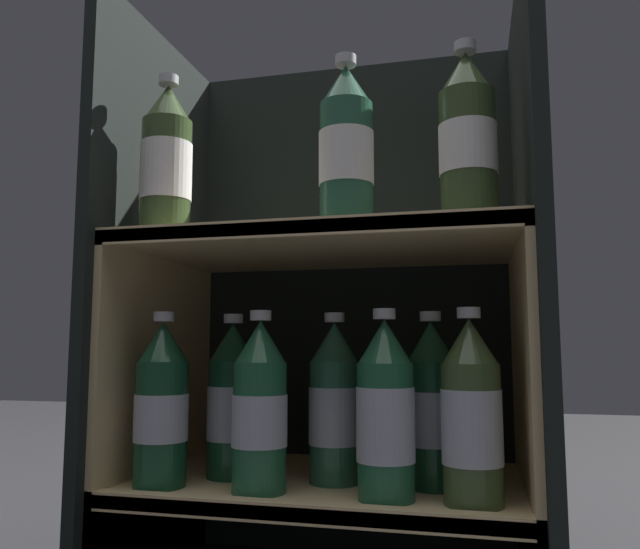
{
  "coord_description": "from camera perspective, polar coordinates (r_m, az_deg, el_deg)",
  "views": [
    {
      "loc": [
        0.22,
        -0.77,
        0.37
      ],
      "look_at": [
        0.0,
        0.13,
        0.48
      ],
      "focal_mm": 35.0,
      "sensor_mm": 36.0,
      "label": 1
    }
  ],
  "objects": [
    {
      "name": "fridge_back_wall",
      "position": [
        1.18,
        2.98,
        -2.38
      ],
      "size": [
        0.64,
        0.02,
        0.92
      ],
      "primitive_type": "cube",
      "color": "black",
      "rests_on": "ground_plane"
    },
    {
      "name": "bottle_lower_front_3",
      "position": [
        0.84,
        13.68,
        -12.43
      ],
      "size": [
        0.08,
        0.08,
        0.25
      ],
      "color": "#384C28",
      "rests_on": "shelf_lower"
    },
    {
      "name": "bottle_upper_front_2",
      "position": [
        0.88,
        13.35,
        11.92
      ],
      "size": [
        0.08,
        0.08,
        0.25
      ],
      "color": "#384C28",
      "rests_on": "shelf_upper"
    },
    {
      "name": "bottle_upper_front_1",
      "position": [
        0.9,
        2.41,
        11.38
      ],
      "size": [
        0.08,
        0.08,
        0.25
      ],
      "color": "#285B42",
      "rests_on": "shelf_upper"
    },
    {
      "name": "bottle_lower_back_2",
      "position": [
        0.93,
        10.21,
        -11.9
      ],
      "size": [
        0.08,
        0.08,
        0.25
      ],
      "color": "#194C2D",
      "rests_on": "shelf_lower"
    },
    {
      "name": "bottle_lower_front_2",
      "position": [
        0.85,
        6.01,
        -12.53
      ],
      "size": [
        0.08,
        0.08,
        0.25
      ],
      "color": "#1E5638",
      "rests_on": "shelf_lower"
    },
    {
      "name": "fridge_side_right",
      "position": [
        0.97,
        18.82,
        -1.08
      ],
      "size": [
        0.02,
        0.42,
        0.92
      ],
      "primitive_type": "cube",
      "color": "black",
      "rests_on": "ground_plane"
    },
    {
      "name": "bottle_lower_front_1",
      "position": [
        0.89,
        -5.53,
        -12.18
      ],
      "size": [
        0.08,
        0.08,
        0.25
      ],
      "color": "#1E5638",
      "rests_on": "shelf_lower"
    },
    {
      "name": "bottle_lower_back_0",
      "position": [
        1.0,
        -8.03,
        -11.58
      ],
      "size": [
        0.08,
        0.08,
        0.25
      ],
      "color": "#144228",
      "rests_on": "shelf_lower"
    },
    {
      "name": "bottle_lower_front_0",
      "position": [
        0.95,
        -14.3,
        -11.64
      ],
      "size": [
        0.08,
        0.08,
        0.25
      ],
      "color": "#144228",
      "rests_on": "shelf_lower"
    },
    {
      "name": "shelf_upper",
      "position": [
        0.98,
        0.7,
        -5.59
      ],
      "size": [
        0.6,
        0.38,
        0.54
      ],
      "color": "#DBBC84",
      "rests_on": "ground_plane"
    },
    {
      "name": "fridge_side_left",
      "position": [
        1.1,
        -15.01,
        -1.84
      ],
      "size": [
        0.02,
        0.42,
        0.92
      ],
      "primitive_type": "cube",
      "color": "black",
      "rests_on": "ground_plane"
    },
    {
      "name": "bottle_upper_front_0",
      "position": [
        0.99,
        -13.87,
        9.83
      ],
      "size": [
        0.08,
        0.08,
        0.25
      ],
      "color": "#384C28",
      "rests_on": "shelf_upper"
    },
    {
      "name": "bottle_lower_back_1",
      "position": [
        0.95,
        1.35,
        -11.9
      ],
      "size": [
        0.08,
        0.08,
        0.25
      ],
      "color": "#285B42",
      "rests_on": "shelf_lower"
    },
    {
      "name": "shelf_lower",
      "position": [
        1.0,
        0.67,
        -19.83
      ],
      "size": [
        0.6,
        0.38,
        0.18
      ],
      "color": "#DBBC84",
      "rests_on": "ground_plane"
    }
  ]
}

